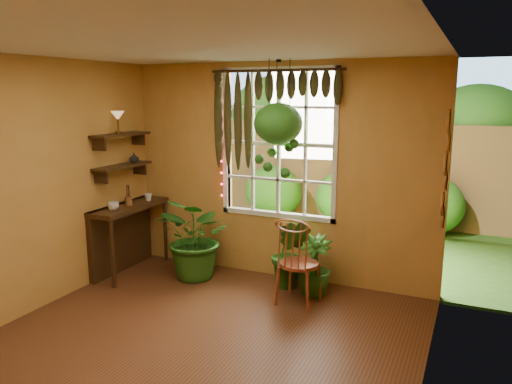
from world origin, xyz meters
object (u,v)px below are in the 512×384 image
potted_plant_left (198,238)px  windsor_chair (298,275)px  counter_ledge (124,230)px  hanging_basket (278,129)px  potted_plant_mid (291,253)px

potted_plant_left → windsor_chair: bearing=-8.7°
windsor_chair → potted_plant_left: windsor_chair is taller
counter_ledge → hanging_basket: hanging_basket is taller
counter_ledge → potted_plant_mid: counter_ledge is taller
potted_plant_left → hanging_basket: bearing=16.2°
counter_ledge → potted_plant_mid: (2.22, 0.32, -0.12)m
windsor_chair → potted_plant_mid: bearing=123.9°
potted_plant_left → potted_plant_mid: bearing=9.4°
potted_plant_mid → hanging_basket: hanging_basket is taller
hanging_basket → potted_plant_mid: bearing=-21.8°
potted_plant_mid → counter_ledge: bearing=-171.7°
potted_plant_mid → hanging_basket: size_ratio=0.63×
windsor_chair → potted_plant_left: 1.44m
windsor_chair → potted_plant_left: bearing=175.4°
potted_plant_mid → hanging_basket: 1.48m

